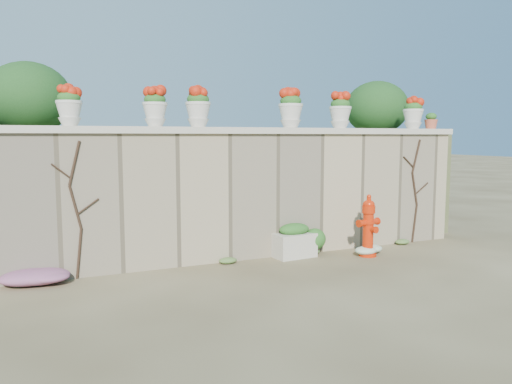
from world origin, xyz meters
name	(u,v)px	position (x,y,z in m)	size (l,w,h in m)	color
ground	(304,286)	(0.00, 0.00, 0.00)	(80.00, 80.00, 0.00)	brown
stone_wall	(250,196)	(0.00, 1.80, 1.00)	(8.00, 0.40, 2.00)	#9C8A68
wall_cap	(250,131)	(0.00, 1.80, 2.05)	(8.10, 0.52, 0.10)	#BFB7A2
raised_fill	(192,180)	(0.00, 5.00, 1.00)	(9.00, 6.00, 2.00)	#384C23
back_shrub_left	(29,98)	(-3.20, 3.00, 2.55)	(1.30, 1.30, 1.10)	#143814
back_shrub_right	(377,108)	(3.40, 3.00, 2.55)	(1.30, 1.30, 1.10)	#143814
vine_left	(76,208)	(-2.67, 1.58, 0.99)	(0.60, 0.04, 1.91)	black
vine_right	(415,189)	(3.23, 1.58, 0.99)	(0.60, 0.04, 1.91)	black
fire_hydrant	(368,225)	(1.78, 1.03, 0.51)	(0.44, 0.31, 1.01)	red
planter_box	(294,241)	(0.64, 1.47, 0.26)	(0.70, 0.45, 0.56)	#BFB7A2
green_shrub	(317,236)	(1.11, 1.53, 0.30)	(0.63, 0.57, 0.60)	#1E5119
magenta_clump	(39,276)	(-3.18, 1.43, 0.13)	(0.97, 0.65, 0.26)	#C026A5
white_flowers	(368,249)	(1.82, 1.09, 0.10)	(0.57, 0.45, 0.20)	white
urn_pot_0	(69,106)	(-2.70, 1.80, 2.38)	(0.36, 0.36, 0.56)	beige
urn_pot_1	(155,107)	(-1.51, 1.80, 2.38)	(0.36, 0.36, 0.57)	beige
urn_pot_2	(198,107)	(-0.85, 1.80, 2.40)	(0.39, 0.39, 0.61)	beige
urn_pot_3	(291,109)	(0.74, 1.80, 2.41)	(0.40, 0.40, 0.63)	beige
urn_pot_4	(340,111)	(1.70, 1.80, 2.40)	(0.38, 0.38, 0.60)	beige
urn_pot_5	(413,113)	(3.31, 1.80, 2.39)	(0.37, 0.37, 0.59)	beige
terracotta_pot	(431,122)	(3.75, 1.80, 2.24)	(0.25, 0.25, 0.30)	#B85238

